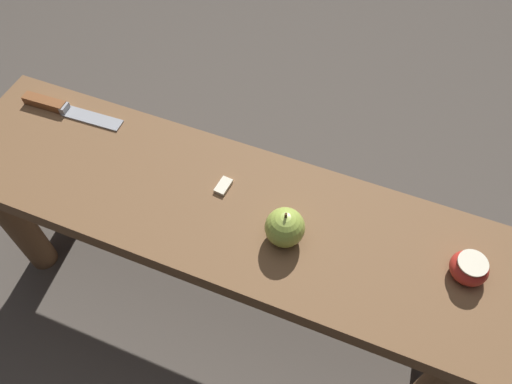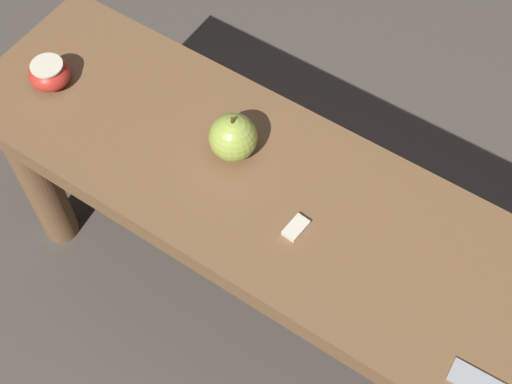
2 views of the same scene
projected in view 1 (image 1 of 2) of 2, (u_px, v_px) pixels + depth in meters
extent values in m
plane|color=#4C443D|center=(229.00, 293.00, 1.31)|extent=(8.00, 8.00, 0.00)
cube|color=brown|center=(219.00, 209.00, 0.97)|extent=(1.14, 0.31, 0.04)
cylinder|color=brown|center=(17.00, 221.00, 1.21)|extent=(0.07, 0.07, 0.39)
cylinder|color=brown|center=(62.00, 164.00, 1.30)|extent=(0.07, 0.07, 0.39)
cylinder|color=brown|center=(455.00, 301.00, 1.09)|extent=(0.07, 0.07, 0.39)
cube|color=#9EA0A5|center=(93.00, 118.00, 1.08)|extent=(0.14, 0.04, 0.00)
cube|color=#9EA0A5|center=(65.00, 108.00, 1.08)|extent=(0.01, 0.03, 0.02)
cube|color=brown|center=(45.00, 103.00, 1.09)|extent=(0.10, 0.03, 0.02)
sphere|color=#9EB747|center=(285.00, 227.00, 0.88)|extent=(0.07, 0.07, 0.07)
cylinder|color=#4C3319|center=(286.00, 216.00, 0.85)|extent=(0.01, 0.01, 0.01)
ellipsoid|color=red|center=(469.00, 268.00, 0.85)|extent=(0.07, 0.07, 0.04)
cylinder|color=beige|center=(473.00, 263.00, 0.84)|extent=(0.05, 0.05, 0.00)
cube|color=beige|center=(223.00, 186.00, 0.97)|extent=(0.03, 0.04, 0.01)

